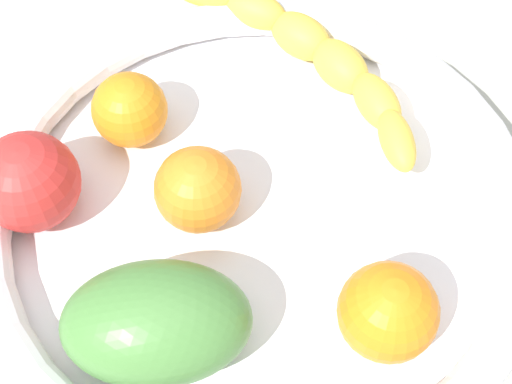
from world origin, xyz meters
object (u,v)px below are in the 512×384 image
at_px(orange_mid_right, 130,110).
at_px(mango_green, 157,323).
at_px(banana_draped_left, 312,54).
at_px(orange_mid_left, 385,315).
at_px(fruit_bowl, 256,215).
at_px(tomato_red, 29,182).
at_px(orange_front, 198,189).

relative_size(orange_mid_right, mango_green, 0.48).
height_order(banana_draped_left, orange_mid_left, orange_mid_left).
distance_m(fruit_bowl, orange_mid_left, 0.11).
bearing_deg(tomato_red, fruit_bowl, 44.52).
bearing_deg(tomato_red, orange_mid_right, 94.95).
height_order(fruit_bowl, banana_draped_left, banana_draped_left).
xyz_separation_m(banana_draped_left, orange_mid_left, (0.17, -0.12, 0.01)).
xyz_separation_m(orange_mid_right, mango_green, (0.13, -0.08, 0.01)).
bearing_deg(orange_mid_left, fruit_bowl, 178.50).
height_order(banana_draped_left, mango_green, mango_green).
xyz_separation_m(fruit_bowl, orange_mid_left, (0.11, -0.00, 0.03)).
distance_m(orange_front, tomato_red, 0.11).
bearing_deg(tomato_red, mango_green, -0.43).
bearing_deg(fruit_bowl, banana_draped_left, 118.90).
relative_size(fruit_bowl, orange_mid_left, 6.20).
xyz_separation_m(orange_mid_right, tomato_red, (0.01, -0.08, 0.01)).
relative_size(fruit_bowl, orange_mid_right, 7.01).
bearing_deg(fruit_bowl, orange_front, -138.23).
distance_m(banana_draped_left, tomato_red, 0.22).
distance_m(banana_draped_left, orange_mid_right, 0.14).
height_order(fruit_bowl, orange_mid_left, orange_mid_left).
bearing_deg(banana_draped_left, orange_mid_left, -33.91).
relative_size(orange_mid_left, mango_green, 0.54).
xyz_separation_m(orange_front, orange_mid_right, (-0.08, 0.01, -0.00)).
bearing_deg(mango_green, fruit_bowl, 104.55).
bearing_deg(orange_front, orange_mid_right, 173.80).
relative_size(orange_mid_left, orange_mid_right, 1.13).
bearing_deg(orange_front, mango_green, -54.88).
bearing_deg(orange_mid_left, banana_draped_left, 146.09).
distance_m(orange_front, orange_mid_right, 0.08).
bearing_deg(banana_draped_left, orange_mid_right, -109.79).
distance_m(orange_mid_right, mango_green, 0.16).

